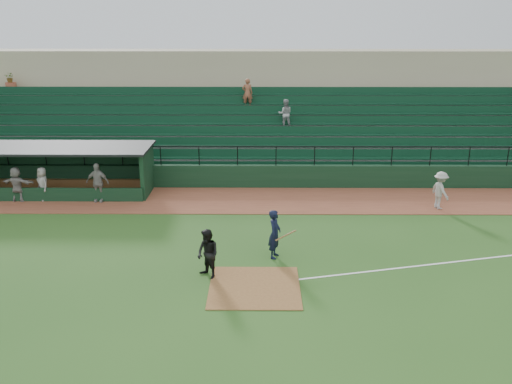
{
  "coord_description": "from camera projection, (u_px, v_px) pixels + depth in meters",
  "views": [
    {
      "loc": [
        0.17,
        -17.17,
        8.53
      ],
      "look_at": [
        0.0,
        5.0,
        1.4
      ],
      "focal_mm": 38.12,
      "sensor_mm": 36.0,
      "label": 1
    }
  ],
  "objects": [
    {
      "name": "batter_at_plate",
      "position": [
        275.0,
        234.0,
        20.02
      ],
      "size": [
        1.09,
        0.77,
        1.85
      ],
      "color": "black",
      "rests_on": "ground"
    },
    {
      "name": "home_plate_dirt",
      "position": [
        255.0,
        287.0,
        18.0
      ],
      "size": [
        3.0,
        3.0,
        0.03
      ],
      "primitive_type": "cube",
      "color": "brown",
      "rests_on": "ground"
    },
    {
      "name": "dugout_player_c",
      "position": [
        17.0,
        184.0,
        26.16
      ],
      "size": [
        1.64,
        0.72,
        1.71
      ],
      "primitive_type": "imported",
      "rotation": [
        0.0,
        0.0,
        3.0
      ],
      "color": "gray",
      "rests_on": "warning_track"
    },
    {
      "name": "warning_track",
      "position": [
        256.0,
        200.0,
        26.57
      ],
      "size": [
        40.0,
        4.0,
        0.03
      ],
      "primitive_type": "cube",
      "color": "brown",
      "rests_on": "ground"
    },
    {
      "name": "stadium_structure",
      "position": [
        257.0,
        122.0,
        33.92
      ],
      "size": [
        38.0,
        13.08,
        6.4
      ],
      "color": "black",
      "rests_on": "ground"
    },
    {
      "name": "runner",
      "position": [
        440.0,
        190.0,
        25.14
      ],
      "size": [
        0.96,
        1.28,
        1.76
      ],
      "primitive_type": "imported",
      "rotation": [
        0.0,
        0.0,
        1.87
      ],
      "color": "#ACA6A1",
      "rests_on": "warning_track"
    },
    {
      "name": "dugout_player_b",
      "position": [
        43.0,
        184.0,
        26.34
      ],
      "size": [
        0.93,
        0.94,
        1.64
      ],
      "primitive_type": "imported",
      "rotation": [
        0.0,
        0.0,
        -0.8
      ],
      "color": "#A49E9A",
      "rests_on": "warning_track"
    },
    {
      "name": "dugout_player_a",
      "position": [
        97.0,
        182.0,
        26.07
      ],
      "size": [
        1.16,
        0.58,
        1.91
      ],
      "primitive_type": "imported",
      "rotation": [
        0.0,
        0.0,
        -0.1
      ],
      "color": "gray",
      "rests_on": "warning_track"
    },
    {
      "name": "ground",
      "position": [
        255.0,
        274.0,
        18.96
      ],
      "size": [
        90.0,
        90.0,
        0.0
      ],
      "primitive_type": "plane",
      "color": "#274E19",
      "rests_on": "ground"
    },
    {
      "name": "umpire",
      "position": [
        208.0,
        254.0,
        18.45
      ],
      "size": [
        1.06,
        1.06,
        1.74
      ],
      "primitive_type": "imported",
      "rotation": [
        0.0,
        0.0,
        -0.79
      ],
      "color": "black",
      "rests_on": "ground"
    },
    {
      "name": "foul_line",
      "position": [
        472.0,
        260.0,
        20.04
      ],
      "size": [
        17.49,
        4.44,
        0.01
      ],
      "primitive_type": "cube",
      "rotation": [
        0.0,
        0.0,
        0.24
      ],
      "color": "white",
      "rests_on": "ground"
    },
    {
      "name": "dugout",
      "position": [
        66.0,
        166.0,
        27.72
      ],
      "size": [
        8.9,
        3.2,
        2.42
      ],
      "color": "black",
      "rests_on": "ground"
    }
  ]
}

